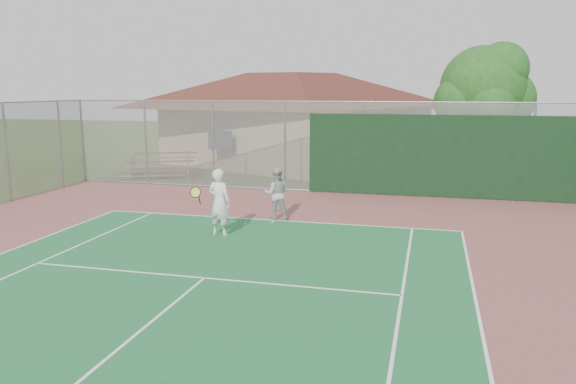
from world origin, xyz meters
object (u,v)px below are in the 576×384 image
object	(u,v)px
clubhouse	(292,110)
player_white_front	(219,203)
tree	(485,91)
bleachers	(160,164)
player_grey_back	(276,194)

from	to	relation	value
clubhouse	player_white_front	distance (m)	15.02
clubhouse	tree	bearing A→B (deg)	3.37
tree	bleachers	bearing A→B (deg)	-170.90
bleachers	player_white_front	distance (m)	11.23
player_white_front	clubhouse	bearing A→B (deg)	-70.41
tree	clubhouse	bearing A→B (deg)	160.00
player_white_front	player_grey_back	size ratio (longest dim) A/B	1.15
tree	player_grey_back	xyz separation A→B (m)	(-6.64, -9.19, -3.08)
bleachers	player_white_front	xyz separation A→B (m)	(6.46, -9.18, 0.35)
player_white_front	player_grey_back	bearing A→B (deg)	-100.43
bleachers	tree	bearing A→B (deg)	-15.53
bleachers	player_grey_back	size ratio (longest dim) A/B	2.22
clubhouse	tree	xyz separation A→B (m)	(9.25, -3.37, 0.99)
tree	player_grey_back	bearing A→B (deg)	-125.83
clubhouse	player_white_front	world-z (taller)	clubhouse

